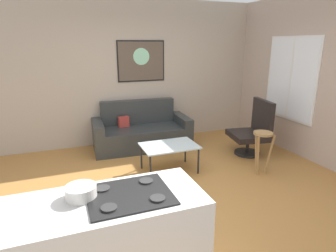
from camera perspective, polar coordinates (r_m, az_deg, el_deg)
The scene contains 10 objects.
ground at distance 3.99m, azimuth 2.02°, elevation -13.71°, with size 6.40×6.40×0.04m, color #AB7438.
back_wall at distance 5.80m, azimuth -7.30°, elevation 10.46°, with size 6.40×0.05×2.80m, color #B0A18E.
right_wall at distance 5.32m, azimuth 28.15°, elevation 8.18°, with size 0.05×6.40×2.80m, color tan.
couch at distance 5.60m, azimuth -5.36°, elevation -1.32°, with size 1.87×0.92×0.88m.
coffee_table at distance 4.48m, azimuth 0.26°, elevation -4.31°, with size 0.87×0.59×0.44m.
armchair at distance 5.40m, azimuth 16.73°, elevation -0.80°, with size 0.74×0.76×1.01m.
bar_stool at distance 4.60m, azimuth 18.32°, elevation -3.23°, with size 0.34×0.33×0.67m.
mixing_bowl at distance 2.17m, azimuth -17.01°, elevation -12.54°, with size 0.22×0.22×0.09m.
wall_painting at distance 5.78m, azimuth -5.38°, elevation 12.80°, with size 0.95×0.03×0.79m.
window at distance 5.71m, azimuth 23.33°, elevation 8.66°, with size 0.03×1.19×1.50m.
Camera 1 is at (-1.35, -3.18, 1.97)m, focal length 30.50 mm.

